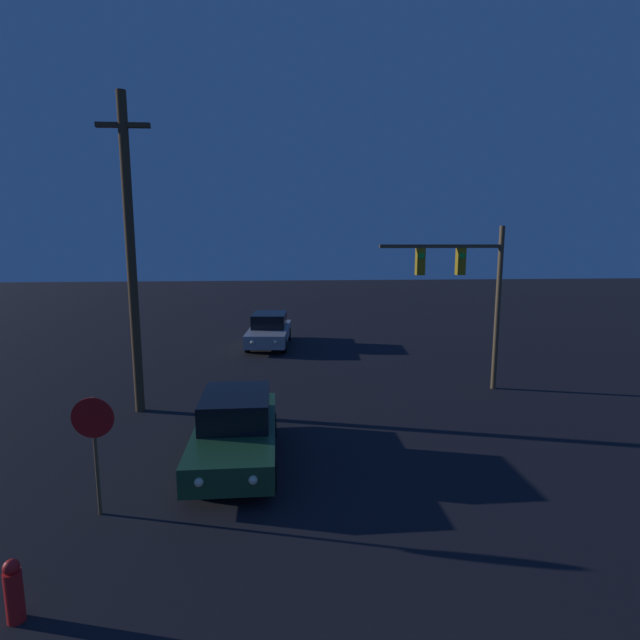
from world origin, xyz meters
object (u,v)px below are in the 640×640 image
car_far (269,330)px  utility_pole (131,254)px  fire_hydrant (14,591)px  car_near (236,428)px  traffic_signal_mast (468,282)px  stop_sign (94,433)px

car_far → utility_pole: utility_pole is taller
utility_pole → fire_hydrant: bearing=-85.6°
car_near → car_far: size_ratio=0.98×
car_near → fire_hydrant: (-2.60, -4.92, -0.33)m
car_far → fire_hydrant: (-3.09, -17.73, -0.33)m
traffic_signal_mast → utility_pole: bearing=-172.5°
car_far → utility_pole: size_ratio=0.52×
car_far → traffic_signal_mast: traffic_signal_mast is taller
car_far → traffic_signal_mast: 10.82m
car_near → stop_sign: size_ratio=2.04×
car_far → stop_sign: 15.34m
car_far → traffic_signal_mast: bearing=136.6°
stop_sign → traffic_signal_mast: bearing=36.6°
car_far → utility_pole: bearing=72.2°
car_far → stop_sign: bearing=83.7°
car_far → fire_hydrant: 18.00m
fire_hydrant → car_near: bearing=62.1°
utility_pole → fire_hydrant: size_ratio=10.02×
stop_sign → fire_hydrant: size_ratio=2.52×
utility_pole → traffic_signal_mast: bearing=7.5°
traffic_signal_mast → utility_pole: size_ratio=0.61×
traffic_signal_mast → utility_pole: utility_pole is taller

